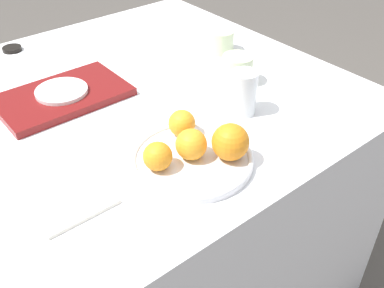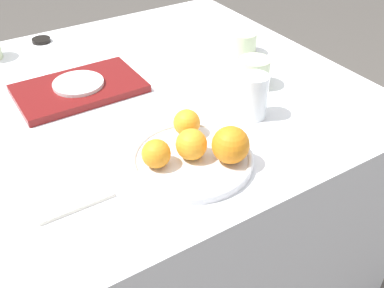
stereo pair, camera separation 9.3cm
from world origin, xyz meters
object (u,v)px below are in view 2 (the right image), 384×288
at_px(serving_tray, 79,88).
at_px(water_glass, 254,96).
at_px(orange_3, 187,123).
at_px(orange_1, 231,145).
at_px(cup_2, 243,43).
at_px(cup_0, 254,73).
at_px(orange_2, 156,154).
at_px(fruit_platter, 192,159).
at_px(soy_dish, 41,40).
at_px(side_plate, 78,83).
at_px(orange_0, 191,144).
at_px(napkin, 66,189).

bearing_deg(serving_tray, water_glass, -46.76).
height_order(orange_3, serving_tray, orange_3).
height_order(orange_1, cup_2, orange_1).
relative_size(cup_0, cup_2, 0.99).
relative_size(orange_2, serving_tray, 0.19).
xyz_separation_m(fruit_platter, orange_1, (0.06, -0.05, 0.04)).
relative_size(orange_3, soy_dish, 1.04).
height_order(orange_3, soy_dish, orange_3).
distance_m(side_plate, soy_dish, 0.37).
height_order(orange_0, orange_1, orange_1).
bearing_deg(side_plate, orange_3, -68.57).
xyz_separation_m(water_glass, side_plate, (-0.32, 0.34, -0.03)).
height_order(fruit_platter, water_glass, water_glass).
relative_size(fruit_platter, serving_tray, 0.80).
xyz_separation_m(orange_0, cup_2, (0.42, 0.37, -0.01)).
distance_m(side_plate, cup_0, 0.47).
xyz_separation_m(cup_0, napkin, (-0.58, -0.14, -0.04)).
bearing_deg(orange_3, soy_dish, 99.64).
distance_m(orange_0, soy_dish, 0.79).
distance_m(orange_1, napkin, 0.34).
bearing_deg(fruit_platter, water_glass, 19.12).
relative_size(water_glass, side_plate, 0.83).
height_order(napkin, soy_dish, soy_dish).
height_order(cup_2, soy_dish, cup_2).
distance_m(cup_0, napkin, 0.60).
relative_size(fruit_platter, orange_1, 3.29).
bearing_deg(serving_tray, orange_3, -68.57).
relative_size(serving_tray, napkin, 2.20).
bearing_deg(orange_2, cup_0, 24.40).
distance_m(orange_3, napkin, 0.30).
distance_m(orange_3, water_glass, 0.19).
bearing_deg(cup_0, orange_2, -155.60).
relative_size(orange_2, soy_dish, 1.03).
relative_size(orange_1, cup_0, 0.94).
xyz_separation_m(serving_tray, napkin, (-0.16, -0.36, -0.01)).
distance_m(orange_2, soy_dish, 0.77).
relative_size(orange_2, napkin, 0.41).
height_order(orange_3, side_plate, orange_3).
relative_size(fruit_platter, orange_3, 4.28).
distance_m(orange_0, serving_tray, 0.43).
xyz_separation_m(serving_tray, side_plate, (-0.00, -0.00, 0.02)).
distance_m(cup_0, soy_dish, 0.72).
xyz_separation_m(orange_0, orange_1, (0.06, -0.05, 0.01)).
bearing_deg(orange_0, napkin, 167.70).
xyz_separation_m(orange_1, orange_2, (-0.14, 0.07, -0.01)).
bearing_deg(water_glass, orange_2, -168.70).
bearing_deg(serving_tray, cup_2, -4.62).
relative_size(orange_1, side_plate, 0.59).
distance_m(serving_tray, side_plate, 0.02).
relative_size(orange_0, orange_3, 1.10).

